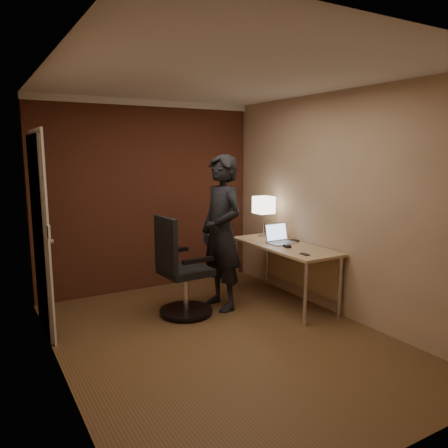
{
  "coord_description": "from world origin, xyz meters",
  "views": [
    {
      "loc": [
        -2.05,
        -3.56,
        1.85
      ],
      "look_at": [
        0.35,
        0.55,
        1.05
      ],
      "focal_mm": 35.0,
      "sensor_mm": 36.0,
      "label": 1
    }
  ],
  "objects_px": {
    "mouse": "(287,246)",
    "phone": "(305,254)",
    "wallet": "(294,241)",
    "person": "(222,233)",
    "laptop": "(279,237)",
    "office_chair": "(180,273)",
    "desk_lamp": "(264,205)",
    "desk": "(289,254)"
  },
  "relations": [
    {
      "from": "mouse",
      "to": "phone",
      "type": "bearing_deg",
      "value": -89.58
    },
    {
      "from": "wallet",
      "to": "person",
      "type": "height_order",
      "value": "person"
    },
    {
      "from": "laptop",
      "to": "wallet",
      "type": "xyz_separation_m",
      "value": [
        0.19,
        -0.05,
        -0.05
      ]
    },
    {
      "from": "office_chair",
      "to": "phone",
      "type": "bearing_deg",
      "value": -33.66
    },
    {
      "from": "laptop",
      "to": "mouse",
      "type": "xyz_separation_m",
      "value": [
        -0.09,
        -0.27,
        -0.05
      ]
    },
    {
      "from": "mouse",
      "to": "desk_lamp",
      "type": "bearing_deg",
      "value": 88.6
    },
    {
      "from": "desk",
      "to": "wallet",
      "type": "bearing_deg",
      "value": 30.46
    },
    {
      "from": "wallet",
      "to": "person",
      "type": "bearing_deg",
      "value": 170.25
    },
    {
      "from": "mouse",
      "to": "phone",
      "type": "relative_size",
      "value": 0.87
    },
    {
      "from": "laptop",
      "to": "desk",
      "type": "bearing_deg",
      "value": -69.77
    },
    {
      "from": "wallet",
      "to": "office_chair",
      "type": "relative_size",
      "value": 0.1
    },
    {
      "from": "office_chair",
      "to": "person",
      "type": "height_order",
      "value": "person"
    },
    {
      "from": "mouse",
      "to": "wallet",
      "type": "distance_m",
      "value": 0.36
    },
    {
      "from": "laptop",
      "to": "wallet",
      "type": "height_order",
      "value": "laptop"
    },
    {
      "from": "desk_lamp",
      "to": "mouse",
      "type": "bearing_deg",
      "value": -100.89
    },
    {
      "from": "phone",
      "to": "desk_lamp",
      "type": "bearing_deg",
      "value": 82.09
    },
    {
      "from": "desk",
      "to": "laptop",
      "type": "distance_m",
      "value": 0.24
    },
    {
      "from": "laptop",
      "to": "mouse",
      "type": "relative_size",
      "value": 3.39
    },
    {
      "from": "desk",
      "to": "desk_lamp",
      "type": "distance_m",
      "value": 0.76
    },
    {
      "from": "mouse",
      "to": "office_chair",
      "type": "relative_size",
      "value": 0.09
    },
    {
      "from": "laptop",
      "to": "office_chair",
      "type": "relative_size",
      "value": 0.3
    },
    {
      "from": "desk",
      "to": "phone",
      "type": "distance_m",
      "value": 0.58
    },
    {
      "from": "phone",
      "to": "office_chair",
      "type": "distance_m",
      "value": 1.4
    },
    {
      "from": "office_chair",
      "to": "person",
      "type": "distance_m",
      "value": 0.68
    },
    {
      "from": "mouse",
      "to": "wallet",
      "type": "relative_size",
      "value": 0.91
    },
    {
      "from": "desk_lamp",
      "to": "mouse",
      "type": "height_order",
      "value": "desk_lamp"
    },
    {
      "from": "desk_lamp",
      "to": "desk",
      "type": "bearing_deg",
      "value": -88.82
    },
    {
      "from": "desk_lamp",
      "to": "office_chair",
      "type": "bearing_deg",
      "value": -167.87
    },
    {
      "from": "phone",
      "to": "desk",
      "type": "bearing_deg",
      "value": 71.31
    },
    {
      "from": "desk",
      "to": "person",
      "type": "relative_size",
      "value": 0.83
    },
    {
      "from": "office_chair",
      "to": "person",
      "type": "relative_size",
      "value": 0.62
    },
    {
      "from": "desk",
      "to": "person",
      "type": "distance_m",
      "value": 0.9
    },
    {
      "from": "desk_lamp",
      "to": "laptop",
      "type": "distance_m",
      "value": 0.53
    },
    {
      "from": "laptop",
      "to": "mouse",
      "type": "distance_m",
      "value": 0.29
    },
    {
      "from": "desk",
      "to": "phone",
      "type": "bearing_deg",
      "value": -110.99
    },
    {
      "from": "mouse",
      "to": "office_chair",
      "type": "height_order",
      "value": "office_chair"
    },
    {
      "from": "phone",
      "to": "person",
      "type": "height_order",
      "value": "person"
    },
    {
      "from": "mouse",
      "to": "person",
      "type": "distance_m",
      "value": 0.79
    },
    {
      "from": "mouse",
      "to": "desk",
      "type": "bearing_deg",
      "value": 54.23
    },
    {
      "from": "wallet",
      "to": "office_chair",
      "type": "height_order",
      "value": "office_chair"
    },
    {
      "from": "desk_lamp",
      "to": "office_chair",
      "type": "height_order",
      "value": "desk_lamp"
    },
    {
      "from": "desk_lamp",
      "to": "laptop",
      "type": "bearing_deg",
      "value": -95.61
    }
  ]
}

